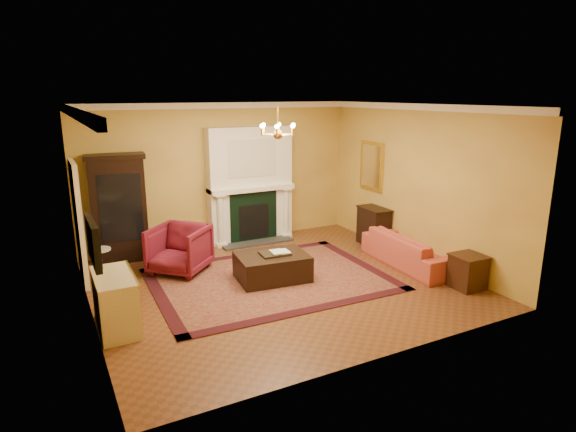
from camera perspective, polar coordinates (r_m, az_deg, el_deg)
floor at (r=8.41m, az=-1.11°, el=-8.02°), size 6.00×5.50×0.02m
ceiling at (r=7.77m, az=-1.22°, el=13.03°), size 6.00×5.50×0.02m
wall_back at (r=10.45m, az=-7.94°, el=4.93°), size 6.00×0.02×3.00m
wall_front at (r=5.70m, az=11.32°, el=-3.21°), size 6.00×0.02×3.00m
wall_left at (r=7.18m, az=-23.22°, el=-0.45°), size 0.02×5.50×3.00m
wall_right at (r=9.65m, az=15.09°, el=3.78°), size 0.02×5.50×3.00m
fireplace at (r=10.55m, az=-4.47°, el=3.43°), size 1.90×0.70×2.50m
crown_molding at (r=8.64m, az=-4.11°, el=12.67°), size 6.00×5.50×0.12m
doorway at (r=8.94m, az=-23.53°, el=-0.74°), size 0.08×1.05×2.10m
tv_panel at (r=6.64m, az=-22.09°, el=-2.82°), size 0.09×0.95×0.58m
gilt_mirror at (r=10.65m, az=9.89°, el=5.85°), size 0.06×0.76×1.05m
chandelier at (r=7.79m, az=-1.21°, el=10.07°), size 0.63×0.55×0.53m
oriental_rug at (r=8.55m, az=-2.14°, el=-7.49°), size 4.08×3.11×0.02m
china_cabinet at (r=9.79m, az=-19.37°, el=0.60°), size 1.05×0.57×2.00m
wingback_armchair at (r=8.96m, az=-12.76°, el=-3.61°), size 1.28×1.28×0.96m
pedestal_table at (r=8.82m, az=-21.26°, el=-5.30°), size 0.36×0.36×0.64m
commode at (r=7.15m, az=-19.78°, el=-9.57°), size 0.51×1.06×0.79m
coral_sofa at (r=9.40m, az=14.31°, el=-3.30°), size 0.72×2.12×0.82m
end_table at (r=8.65m, az=20.52°, el=-6.28°), size 0.49×0.49×0.55m
console_table at (r=10.49m, az=10.11°, el=-1.31°), size 0.44×0.73×0.79m
leather_ottoman at (r=8.47m, az=-1.88°, el=-6.02°), size 1.29×1.00×0.45m
ottoman_tray at (r=8.40m, az=-1.59°, el=-4.45°), size 0.53×0.43×0.03m
book_a at (r=8.30m, az=-1.98°, el=-3.53°), size 0.22×0.05×0.29m
book_b at (r=8.33m, az=-1.22°, el=-3.50°), size 0.20×0.04×0.27m
topiary_left at (r=10.26m, az=-7.20°, el=4.67°), size 0.17×0.17×0.46m
topiary_right at (r=10.70m, az=-1.60°, el=5.01°), size 0.15×0.15×0.40m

